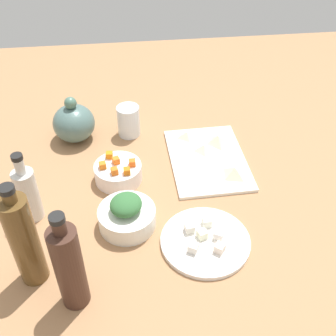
# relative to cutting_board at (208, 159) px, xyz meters

# --- Properties ---
(tabletop) EXTENTS (1.90, 1.90, 0.03)m
(tabletop) POSITION_rel_cutting_board_xyz_m (-0.08, 0.13, -0.02)
(tabletop) COLOR #A4754D
(tabletop) RESTS_ON ground
(cutting_board) EXTENTS (0.31, 0.23, 0.01)m
(cutting_board) POSITION_rel_cutting_board_xyz_m (0.00, 0.00, 0.00)
(cutting_board) COLOR white
(cutting_board) RESTS_ON tabletop
(plate_tofu) EXTENTS (0.22, 0.22, 0.01)m
(plate_tofu) POSITION_rel_cutting_board_xyz_m (-0.31, 0.07, 0.00)
(plate_tofu) COLOR white
(plate_tofu) RESTS_ON tabletop
(bowl_greens) EXTENTS (0.14, 0.14, 0.05)m
(bowl_greens) POSITION_rel_cutting_board_xyz_m (-0.23, 0.25, 0.02)
(bowl_greens) COLOR white
(bowl_greens) RESTS_ON tabletop
(bowl_carrots) EXTENTS (0.13, 0.13, 0.05)m
(bowl_carrots) POSITION_rel_cutting_board_xyz_m (-0.05, 0.27, 0.02)
(bowl_carrots) COLOR white
(bowl_carrots) RESTS_ON tabletop
(teapot) EXTENTS (0.15, 0.13, 0.15)m
(teapot) POSITION_rel_cutting_board_xyz_m (0.16, 0.40, 0.05)
(teapot) COLOR slate
(teapot) RESTS_ON tabletop
(bottle_0) EXTENTS (0.05, 0.05, 0.20)m
(bottle_0) POSITION_rel_cutting_board_xyz_m (-0.17, 0.49, 0.08)
(bottle_0) COLOR silver
(bottle_0) RESTS_ON tabletop
(bottle_1) EXTENTS (0.06, 0.06, 0.27)m
(bottle_1) POSITION_rel_cutting_board_xyz_m (-0.36, 0.46, 0.12)
(bottle_1) COLOR brown
(bottle_1) RESTS_ON tabletop
(bottle_2) EXTENTS (0.06, 0.06, 0.26)m
(bottle_2) POSITION_rel_cutting_board_xyz_m (-0.43, 0.37, 0.11)
(bottle_2) COLOR #42281D
(bottle_2) RESTS_ON tabletop
(drinking_glass_0) EXTENTS (0.07, 0.07, 0.10)m
(drinking_glass_0) POSITION_rel_cutting_board_xyz_m (0.17, 0.23, 0.05)
(drinking_glass_0) COLOR white
(drinking_glass_0) RESTS_ON tabletop
(carrot_cube_0) EXTENTS (0.02, 0.02, 0.02)m
(carrot_cube_0) POSITION_rel_cutting_board_xyz_m (-0.04, 0.27, 0.06)
(carrot_cube_0) COLOR orange
(carrot_cube_0) RESTS_ON bowl_carrots
(carrot_cube_1) EXTENTS (0.02, 0.02, 0.02)m
(carrot_cube_1) POSITION_rel_cutting_board_xyz_m (-0.06, 0.23, 0.06)
(carrot_cube_1) COLOR orange
(carrot_cube_1) RESTS_ON bowl_carrots
(carrot_cube_2) EXTENTS (0.02, 0.02, 0.02)m
(carrot_cube_2) POSITION_rel_cutting_board_xyz_m (-0.06, 0.31, 0.06)
(carrot_cube_2) COLOR orange
(carrot_cube_2) RESTS_ON bowl_carrots
(carrot_cube_3) EXTENTS (0.02, 0.02, 0.02)m
(carrot_cube_3) POSITION_rel_cutting_board_xyz_m (-0.09, 0.28, 0.06)
(carrot_cube_3) COLOR orange
(carrot_cube_3) RESTS_ON bowl_carrots
(carrot_cube_4) EXTENTS (0.02, 0.02, 0.02)m
(carrot_cube_4) POSITION_rel_cutting_board_xyz_m (-0.09, 0.24, 0.06)
(carrot_cube_4) COLOR orange
(carrot_cube_4) RESTS_ON bowl_carrots
(carrot_cube_5) EXTENTS (0.02, 0.02, 0.02)m
(carrot_cube_5) POSITION_rel_cutting_board_xyz_m (-0.01, 0.29, 0.06)
(carrot_cube_5) COLOR orange
(carrot_cube_5) RESTS_ON bowl_carrots
(chopped_greens_mound) EXTENTS (0.11, 0.11, 0.04)m
(chopped_greens_mound) POSITION_rel_cutting_board_xyz_m (-0.23, 0.25, 0.07)
(chopped_greens_mound) COLOR #346A38
(chopped_greens_mound) RESTS_ON bowl_greens
(tofu_cube_0) EXTENTS (0.03, 0.03, 0.02)m
(tofu_cube_0) POSITION_rel_cutting_board_xyz_m (-0.34, 0.10, 0.02)
(tofu_cube_0) COLOR white
(tofu_cube_0) RESTS_ON plate_tofu
(tofu_cube_1) EXTENTS (0.03, 0.03, 0.02)m
(tofu_cube_1) POSITION_rel_cutting_board_xyz_m (-0.31, 0.03, 0.02)
(tofu_cube_1) COLOR white
(tofu_cube_1) RESTS_ON plate_tofu
(tofu_cube_2) EXTENTS (0.02, 0.02, 0.02)m
(tofu_cube_2) POSITION_rel_cutting_board_xyz_m (-0.28, 0.10, 0.02)
(tofu_cube_2) COLOR silver
(tofu_cube_2) RESTS_ON plate_tofu
(tofu_cube_3) EXTENTS (0.03, 0.03, 0.02)m
(tofu_cube_3) POSITION_rel_cutting_board_xyz_m (-0.30, 0.07, 0.02)
(tofu_cube_3) COLOR white
(tofu_cube_3) RESTS_ON plate_tofu
(tofu_cube_4) EXTENTS (0.03, 0.03, 0.02)m
(tofu_cube_4) POSITION_rel_cutting_board_xyz_m (-0.35, 0.04, 0.02)
(tofu_cube_4) COLOR #F5E0CB
(tofu_cube_4) RESTS_ON plate_tofu
(tofu_cube_5) EXTENTS (0.02, 0.02, 0.02)m
(tofu_cube_5) POSITION_rel_cutting_board_xyz_m (-0.26, 0.05, 0.02)
(tofu_cube_5) COLOR white
(tofu_cube_5) RESTS_ON plate_tofu
(dumpling_0) EXTENTS (0.05, 0.05, 0.02)m
(dumpling_0) POSITION_rel_cutting_board_xyz_m (0.04, 0.00, 0.02)
(dumpling_0) COLOR beige
(dumpling_0) RESTS_ON cutting_board
(dumpling_1) EXTENTS (0.05, 0.05, 0.02)m
(dumpling_1) POSITION_rel_cutting_board_xyz_m (0.11, 0.05, 0.02)
(dumpling_1) COLOR beige
(dumpling_1) RESTS_ON cutting_board
(dumpling_2) EXTENTS (0.08, 0.08, 0.03)m
(dumpling_2) POSITION_rel_cutting_board_xyz_m (-0.08, -0.06, 0.02)
(dumpling_2) COLOR beige
(dumpling_2) RESTS_ON cutting_board
(dumpling_3) EXTENTS (0.06, 0.06, 0.03)m
(dumpling_3) POSITION_rel_cutting_board_xyz_m (0.07, -0.04, 0.02)
(dumpling_3) COLOR beige
(dumpling_3) RESTS_ON cutting_board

